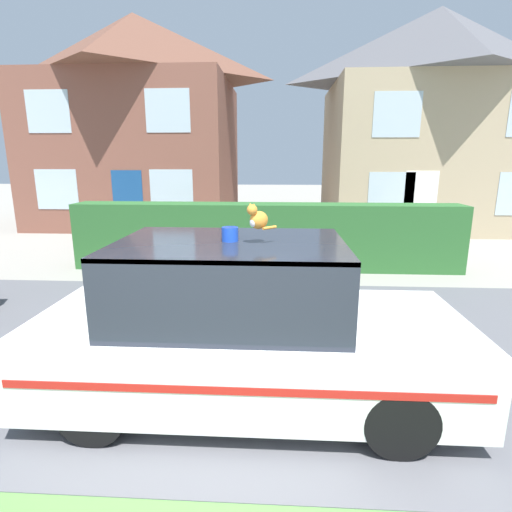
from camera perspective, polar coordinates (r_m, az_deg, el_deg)
road_strip at (r=5.52m, az=-1.49°, el=-12.22°), size 28.00×5.20×0.01m
garden_hedge at (r=9.01m, az=1.45°, el=2.83°), size 8.61×0.77×1.47m
police_car at (r=4.03m, az=-1.76°, el=-10.19°), size 4.17×1.72×1.78m
cat at (r=3.61m, az=0.22°, el=5.38°), size 0.27×0.22×0.24m
house_left at (r=16.72m, az=-16.38°, el=18.04°), size 7.30×6.06×7.61m
house_right at (r=16.27m, az=23.81°, el=17.34°), size 7.43×5.50×7.45m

